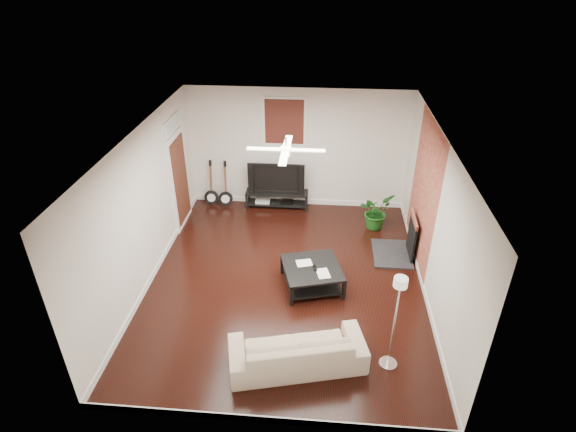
{
  "coord_description": "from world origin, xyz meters",
  "views": [
    {
      "loc": [
        0.61,
        -6.76,
        5.35
      ],
      "look_at": [
        0.0,
        0.4,
        1.15
      ],
      "focal_mm": 28.59,
      "sensor_mm": 36.0,
      "label": 1
    }
  ],
  "objects": [
    {
      "name": "room",
      "position": [
        0.0,
        0.0,
        1.4
      ],
      "size": [
        5.01,
        6.01,
        2.81
      ],
      "color": "black",
      "rests_on": "ground"
    },
    {
      "name": "brick_accent",
      "position": [
        2.49,
        1.0,
        1.4
      ],
      "size": [
        0.02,
        2.2,
        2.8
      ],
      "primitive_type": "cube",
      "color": "#A04333",
      "rests_on": "floor"
    },
    {
      "name": "fireplace",
      "position": [
        2.2,
        1.0,
        0.46
      ],
      "size": [
        0.8,
        1.1,
        0.92
      ],
      "primitive_type": "cube",
      "color": "black",
      "rests_on": "floor"
    },
    {
      "name": "window_back",
      "position": [
        -0.3,
        2.97,
        1.95
      ],
      "size": [
        1.0,
        0.06,
        1.3
      ],
      "primitive_type": "cube",
      "color": "#3F1211",
      "rests_on": "wall_back"
    },
    {
      "name": "door_left",
      "position": [
        -2.46,
        1.9,
        1.25
      ],
      "size": [
        0.08,
        1.0,
        2.5
      ],
      "primitive_type": "cube",
      "color": "white",
      "rests_on": "wall_left"
    },
    {
      "name": "tv_stand",
      "position": [
        -0.47,
        2.78,
        0.2
      ],
      "size": [
        1.45,
        0.39,
        0.41
      ],
      "primitive_type": "cube",
      "color": "black",
      "rests_on": "floor"
    },
    {
      "name": "tv",
      "position": [
        -0.47,
        2.8,
        0.78
      ],
      "size": [
        1.3,
        0.17,
        0.75
      ],
      "primitive_type": "imported",
      "color": "black",
      "rests_on": "tv_stand"
    },
    {
      "name": "coffee_table",
      "position": [
        0.48,
        -0.12,
        0.21
      ],
      "size": [
        1.22,
        1.22,
        0.42
      ],
      "primitive_type": "cube",
      "rotation": [
        0.0,
        0.0,
        0.27
      ],
      "color": "black",
      "rests_on": "floor"
    },
    {
      "name": "sofa",
      "position": [
        0.34,
        -1.97,
        0.29
      ],
      "size": [
        2.11,
        1.22,
        0.58
      ],
      "primitive_type": "imported",
      "rotation": [
        0.0,
        0.0,
        3.38
      ],
      "color": "tan",
      "rests_on": "floor"
    },
    {
      "name": "floor_lamp",
      "position": [
        1.69,
        -1.87,
        0.81
      ],
      "size": [
        0.32,
        0.32,
        1.62
      ],
      "primitive_type": null,
      "rotation": [
        0.0,
        0.0,
        0.24
      ],
      "color": "silver",
      "rests_on": "floor"
    },
    {
      "name": "potted_plant",
      "position": [
        1.78,
        2.05,
        0.39
      ],
      "size": [
        0.91,
        0.93,
        0.78
      ],
      "primitive_type": "imported",
      "rotation": [
        0.0,
        0.0,
        0.92
      ],
      "color": "#185117",
      "rests_on": "floor"
    },
    {
      "name": "guitar_left",
      "position": [
        -2.04,
        2.75,
        0.55
      ],
      "size": [
        0.34,
        0.24,
        1.1
      ],
      "primitive_type": null,
      "rotation": [
        0.0,
        0.0,
        -0.01
      ],
      "color": "black",
      "rests_on": "floor"
    },
    {
      "name": "guitar_right",
      "position": [
        -1.69,
        2.72,
        0.55
      ],
      "size": [
        0.36,
        0.27,
        1.1
      ],
      "primitive_type": null,
      "rotation": [
        0.0,
        0.0,
        0.1
      ],
      "color": "black",
      "rests_on": "floor"
    },
    {
      "name": "ceiling_fan",
      "position": [
        0.0,
        0.0,
        2.6
      ],
      "size": [
        1.24,
        1.24,
        0.32
      ],
      "primitive_type": null,
      "color": "white",
      "rests_on": "ceiling"
    }
  ]
}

